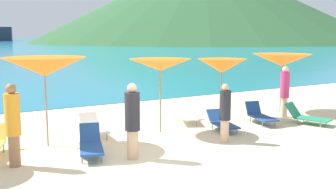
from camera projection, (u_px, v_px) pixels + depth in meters
ground_plane at (45, 105)px, 18.16m from camera, size 50.00×100.00×0.30m
headland_hill at (203, 1)px, 160.80m from camera, size 135.90×135.90×33.08m
umbrella_2 at (45, 67)px, 10.60m from camera, size 2.37×2.37×2.42m
umbrella_3 at (160, 65)px, 12.16m from camera, size 2.02×2.02×2.28m
umbrella_4 at (222, 66)px, 14.15m from camera, size 1.88×1.88×2.16m
umbrella_5 at (282, 60)px, 15.50m from camera, size 2.43×2.43×2.27m
lounge_chair_0 at (222, 122)px, 12.72m from camera, size 0.88×1.58×0.56m
lounge_chair_1 at (260, 115)px, 13.68m from camera, size 0.86×1.51×0.68m
lounge_chair_4 at (91, 144)px, 10.04m from camera, size 0.99×1.67×0.68m
lounge_chair_6 at (93, 127)px, 11.89m from camera, size 0.70×1.51×0.63m
lounge_chair_7 at (306, 116)px, 13.63m from camera, size 1.07×1.58×0.67m
lounge_chair_8 at (187, 115)px, 13.79m from camera, size 1.10×1.50×0.57m
beachgoer_0 at (285, 90)px, 14.64m from camera, size 0.33×0.33×1.89m
beachgoer_1 at (225, 111)px, 11.21m from camera, size 0.32×0.32×1.66m
beachgoer_2 at (13, 123)px, 9.07m from camera, size 0.34×0.34×1.93m
beachgoer_3 at (132, 119)px, 9.66m from camera, size 0.37×0.37×1.86m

